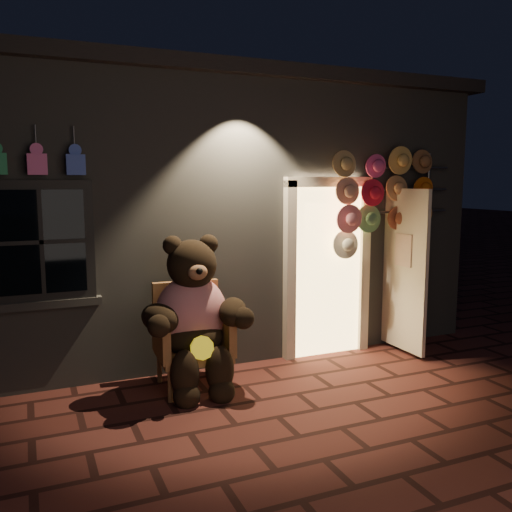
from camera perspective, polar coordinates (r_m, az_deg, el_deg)
ground at (r=5.17m, az=2.35°, el=-16.57°), size 60.00×60.00×0.00m
shop_building at (r=8.49m, az=-9.26°, el=5.07°), size 7.30×5.95×3.51m
wicker_armchair at (r=5.77m, az=-6.87°, el=-8.29°), size 0.77×0.70×1.08m
teddy_bear at (r=5.58m, az=-6.55°, el=-6.34°), size 1.19×0.94×1.64m
hat_rack at (r=6.87m, az=13.41°, el=6.18°), size 1.73×0.22×2.51m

